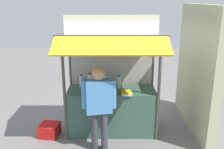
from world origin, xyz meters
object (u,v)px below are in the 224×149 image
magazine_stack_far_right (127,93)px  banana_bunch_inner_left (150,53)px  water_bottle_far_left (92,84)px  plastic_crate (50,130)px  water_bottle_front_left (90,80)px  banana_bunch_rightmost (135,50)px  vendor_person (99,102)px  water_bottle_rear_center (119,82)px  banana_bunch_leftmost (91,52)px  water_bottle_mid_left (82,81)px  magazine_stack_center (96,92)px  water_bottle_left (105,81)px

magazine_stack_far_right → banana_bunch_inner_left: (0.40, -0.20, 0.88)m
water_bottle_far_left → plastic_crate: water_bottle_far_left is taller
water_bottle_front_left → banana_bunch_rightmost: bearing=-36.9°
water_bottle_far_left → banana_bunch_inner_left: banana_bunch_inner_left is taller
banana_bunch_inner_left → vendor_person: bearing=-163.0°
banana_bunch_inner_left → water_bottle_rear_center: bearing=132.9°
magazine_stack_far_right → banana_bunch_leftmost: banana_bunch_leftmost is taller
banana_bunch_inner_left → vendor_person: banana_bunch_inner_left is taller
water_bottle_mid_left → water_bottle_rear_center: size_ratio=0.98×
water_bottle_mid_left → water_bottle_far_left: water_bottle_mid_left is taller
banana_bunch_inner_left → plastic_crate: (-2.06, 0.25, -1.76)m
banana_bunch_inner_left → banana_bunch_rightmost: bearing=179.8°
water_bottle_rear_center → vendor_person: 0.97m
water_bottle_rear_center → banana_bunch_inner_left: (0.55, -0.59, 0.77)m
magazine_stack_center → banana_bunch_inner_left: bearing=-13.3°
banana_bunch_leftmost → vendor_person: banana_bunch_leftmost is taller
water_bottle_mid_left → water_bottle_rear_center: (0.84, -0.07, 0.00)m
vendor_person → plastic_crate: size_ratio=4.37×
water_bottle_mid_left → water_bottle_left: (0.52, -0.04, 0.01)m
water_bottle_far_left → banana_bunch_rightmost: bearing=-30.6°
banana_bunch_rightmost → vendor_person: 1.18m
banana_bunch_inner_left → vendor_person: (-0.95, -0.29, -0.87)m
water_bottle_front_left → water_bottle_far_left: water_bottle_front_left is taller
banana_bunch_rightmost → banana_bunch_inner_left: (0.28, -0.00, -0.05)m
water_bottle_rear_center → magazine_stack_far_right: 0.43m
water_bottle_rear_center → banana_bunch_rightmost: bearing=-65.2°
water_bottle_front_left → water_bottle_far_left: 0.19m
banana_bunch_leftmost → plastic_crate: 2.04m
banana_bunch_leftmost → banana_bunch_inner_left: bearing=-0.1°
water_bottle_mid_left → plastic_crate: (-0.68, -0.41, -0.99)m
water_bottle_mid_left → magazine_stack_center: 0.54m
banana_bunch_inner_left → vendor_person: size_ratio=0.18×
water_bottle_left → plastic_crate: size_ratio=0.79×
banana_bunch_leftmost → vendor_person: (0.16, -0.29, -0.90)m
water_bottle_far_left → banana_bunch_leftmost: 0.95m
water_bottle_front_left → plastic_crate: (-0.86, -0.44, -1.00)m
magazine_stack_far_right → plastic_crate: (-1.66, 0.05, -0.88)m
banana_bunch_inner_left → plastic_crate: bearing=173.1°
water_bottle_far_left → vendor_person: vendor_person is taller
water_bottle_front_left → water_bottle_mid_left: bearing=-169.8°
water_bottle_front_left → vendor_person: bearing=-75.5°
water_bottle_front_left → banana_bunch_rightmost: size_ratio=1.24×
water_bottle_far_left → vendor_person: size_ratio=0.16×
banana_bunch_inner_left → banana_bunch_leftmost: bearing=179.9°
magazine_stack_center → banana_bunch_rightmost: bearing=-17.8°
plastic_crate → water_bottle_rear_center: bearing=12.8°
banana_bunch_inner_left → water_bottle_front_left: bearing=150.0°
water_bottle_far_left → magazine_stack_far_right: 0.81m
magazine_stack_far_right → vendor_person: vendor_person is taller
water_bottle_front_left → water_bottle_mid_left: size_ratio=1.08×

